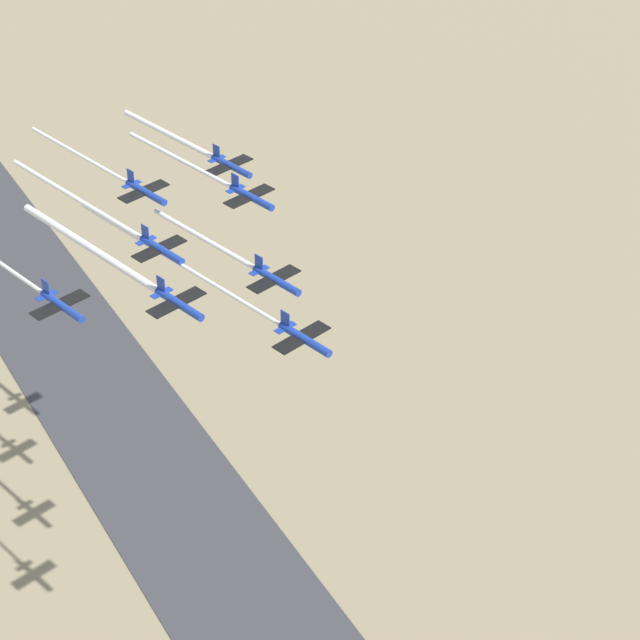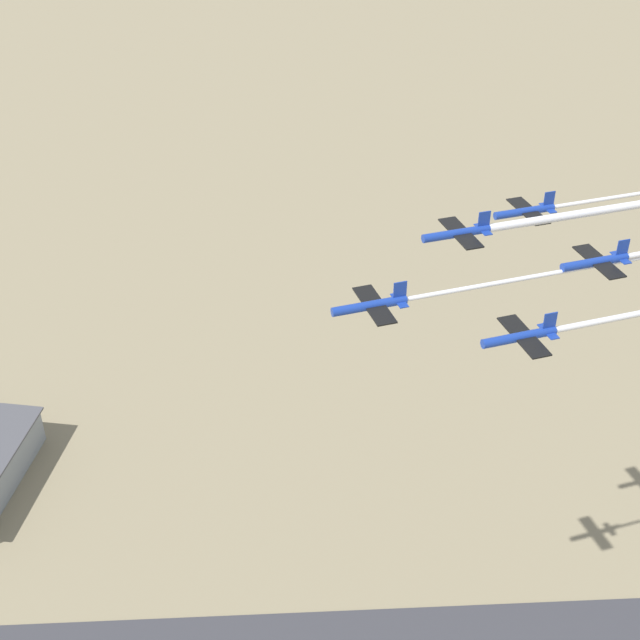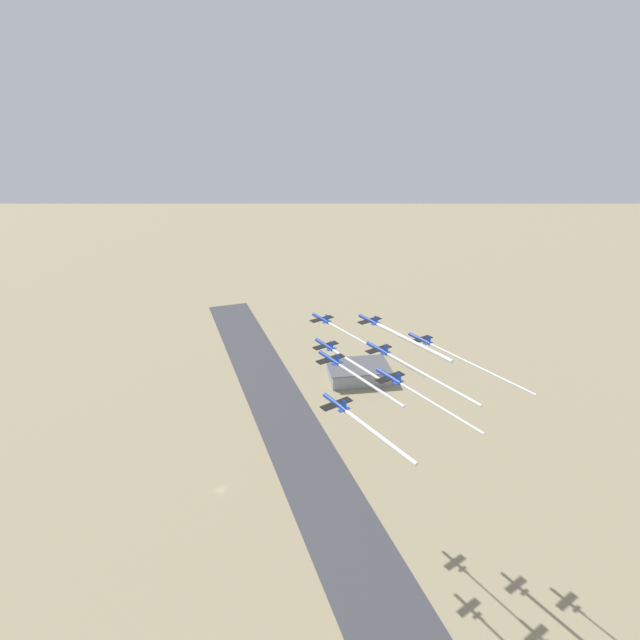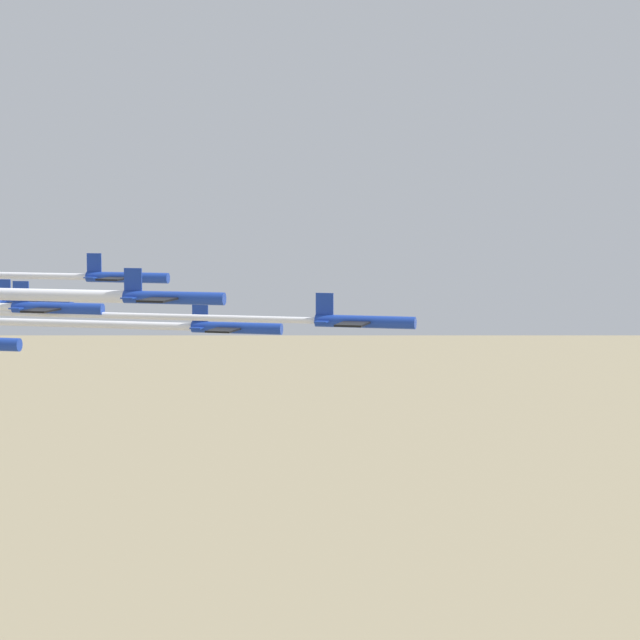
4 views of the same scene
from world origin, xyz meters
name	(u,v)px [view 4 (image 4 of 4)]	position (x,y,z in m)	size (l,w,h in m)	color
jet_0	(361,321)	(48.41, -5.75, 89.35)	(10.68, 10.93, 3.75)	#19389E
jet_1	(233,327)	(46.73, -26.80, 87.16)	(10.68, 10.93, 3.75)	#19389E
jet_2	(170,297)	(66.00, -17.44, 92.44)	(10.68, 10.93, 3.75)	#19389E
jet_3	(124,277)	(45.06, -47.86, 92.19)	(10.68, 10.93, 3.75)	#19389E
jet_4	(54,308)	(64.33, -38.50, 90.02)	(10.68, 10.93, 3.75)	#19389E
jet_6	(31,301)	(43.39, -68.92, 87.79)	(10.68, 10.93, 3.75)	#19389E
smoke_trail_0	(86,315)	(62.60, -34.94, 89.30)	(24.52, 49.46, 0.70)	white
smoke_trail_1	(83,324)	(55.17, -44.17, 87.11)	(13.22, 25.89, 0.93)	white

